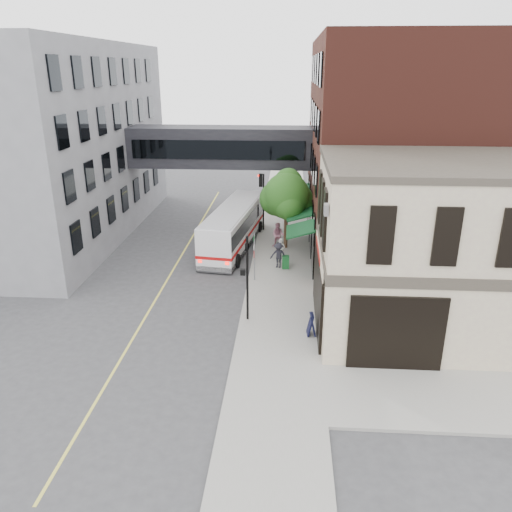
# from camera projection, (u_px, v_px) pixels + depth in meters

# --- Properties ---
(ground) EXTENTS (120.00, 120.00, 0.00)m
(ground) POSITION_uv_depth(u_px,v_px,m) (236.00, 341.00, 23.89)
(ground) COLOR #38383A
(ground) RESTS_ON ground
(sidewalk_main) EXTENTS (4.00, 60.00, 0.15)m
(sidewalk_main) POSITION_uv_depth(u_px,v_px,m) (283.00, 244.00, 36.79)
(sidewalk_main) COLOR gray
(sidewalk_main) RESTS_ON ground
(corner_building) EXTENTS (10.19, 8.12, 8.45)m
(corner_building) POSITION_uv_depth(u_px,v_px,m) (427.00, 249.00, 23.68)
(corner_building) COLOR tan
(corner_building) RESTS_ON ground
(brick_building) EXTENTS (13.76, 18.00, 14.00)m
(brick_building) POSITION_uv_depth(u_px,v_px,m) (399.00, 148.00, 34.75)
(brick_building) COLOR #481E16
(brick_building) RESTS_ON ground
(opposite_building) EXTENTS (14.00, 24.00, 14.00)m
(opposite_building) POSITION_uv_depth(u_px,v_px,m) (32.00, 142.00, 37.39)
(opposite_building) COLOR slate
(opposite_building) RESTS_ON ground
(skyway_bridge) EXTENTS (14.00, 3.18, 3.00)m
(skyway_bridge) POSITION_uv_depth(u_px,v_px,m) (221.00, 147.00, 38.55)
(skyway_bridge) COLOR black
(skyway_bridge) RESTS_ON ground
(traffic_signal_near) EXTENTS (0.44, 0.22, 4.60)m
(traffic_signal_near) POSITION_uv_depth(u_px,v_px,m) (247.00, 268.00, 24.67)
(traffic_signal_near) COLOR black
(traffic_signal_near) RESTS_ON sidewalk_main
(traffic_signal_far) EXTENTS (0.53, 0.28, 4.50)m
(traffic_signal_far) POSITION_uv_depth(u_px,v_px,m) (262.00, 191.00, 38.53)
(traffic_signal_far) COLOR black
(traffic_signal_far) RESTS_ON sidewalk_main
(street_sign_pole) EXTENTS (0.08, 0.75, 3.00)m
(street_sign_pole) POSITION_uv_depth(u_px,v_px,m) (254.00, 253.00, 29.70)
(street_sign_pole) COLOR gray
(street_sign_pole) RESTS_ON sidewalk_main
(street_tree) EXTENTS (3.80, 3.20, 5.60)m
(street_tree) POSITION_uv_depth(u_px,v_px,m) (286.00, 196.00, 34.68)
(street_tree) COLOR #382619
(street_tree) RESTS_ON sidewalk_main
(lane_marking) EXTENTS (0.12, 40.00, 0.01)m
(lane_marking) POSITION_uv_depth(u_px,v_px,m) (178.00, 262.00, 33.53)
(lane_marking) COLOR #D8CC4C
(lane_marking) RESTS_ON ground
(bus) EXTENTS (3.83, 10.98, 2.89)m
(bus) POSITION_uv_depth(u_px,v_px,m) (234.00, 225.00, 35.85)
(bus) COLOR white
(bus) RESTS_ON ground
(pedestrian_a) EXTENTS (0.62, 0.44, 1.58)m
(pedestrian_a) POSITION_uv_depth(u_px,v_px,m) (281.00, 250.00, 32.93)
(pedestrian_a) COLOR silver
(pedestrian_a) RESTS_ON sidewalk_main
(pedestrian_b) EXTENTS (1.02, 0.88, 1.80)m
(pedestrian_b) POSITION_uv_depth(u_px,v_px,m) (278.00, 235.00, 35.58)
(pedestrian_b) COLOR #C57F97
(pedestrian_b) RESTS_ON sidewalk_main
(pedestrian_c) EXTENTS (1.21, 0.89, 1.68)m
(pedestrian_c) POSITION_uv_depth(u_px,v_px,m) (279.00, 255.00, 31.96)
(pedestrian_c) COLOR black
(pedestrian_c) RESTS_ON sidewalk_main
(newspaper_box) EXTENTS (0.45, 0.41, 0.86)m
(newspaper_box) POSITION_uv_depth(u_px,v_px,m) (286.00, 262.00, 31.96)
(newspaper_box) COLOR #125221
(newspaper_box) RESTS_ON sidewalk_main
(sandwich_board) EXTENTS (0.43, 0.64, 1.09)m
(sandwich_board) POSITION_uv_depth(u_px,v_px,m) (311.00, 324.00, 24.00)
(sandwich_board) COLOR black
(sandwich_board) RESTS_ON sidewalk_main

